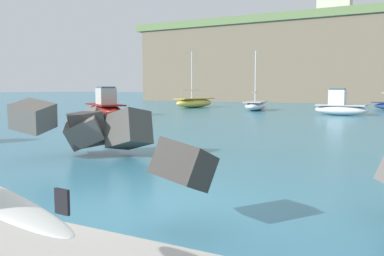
{
  "coord_description": "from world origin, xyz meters",
  "views": [
    {
      "loc": [
        3.91,
        -5.74,
        2.1
      ],
      "look_at": [
        0.61,
        0.5,
        1.4
      ],
      "focal_mm": 37.12,
      "sensor_mm": 36.0,
      "label": 1
    }
  ],
  "objects_px": {
    "boat_near_centre": "(340,107)",
    "boat_far_left": "(105,107)",
    "boat_mid_left": "(194,102)",
    "station_building_west": "(335,6)",
    "boat_near_right": "(256,105)"
  },
  "relations": [
    {
      "from": "boat_near_centre",
      "to": "boat_mid_left",
      "type": "bearing_deg",
      "value": 160.53
    },
    {
      "from": "boat_mid_left",
      "to": "boat_far_left",
      "type": "height_order",
      "value": "boat_mid_left"
    },
    {
      "from": "boat_far_left",
      "to": "station_building_west",
      "type": "relative_size",
      "value": 0.87
    },
    {
      "from": "boat_far_left",
      "to": "boat_near_right",
      "type": "bearing_deg",
      "value": 59.24
    },
    {
      "from": "boat_near_centre",
      "to": "boat_far_left",
      "type": "distance_m",
      "value": 18.43
    },
    {
      "from": "boat_near_centre",
      "to": "station_building_west",
      "type": "xyz_separation_m",
      "value": [
        -7.01,
        42.08,
        16.0
      ]
    },
    {
      "from": "boat_near_right",
      "to": "boat_far_left",
      "type": "relative_size",
      "value": 1.01
    },
    {
      "from": "boat_near_centre",
      "to": "boat_far_left",
      "type": "relative_size",
      "value": 0.73
    },
    {
      "from": "boat_far_left",
      "to": "boat_near_centre",
      "type": "bearing_deg",
      "value": 30.57
    },
    {
      "from": "boat_near_right",
      "to": "boat_near_centre",
      "type": "bearing_deg",
      "value": -23.48
    },
    {
      "from": "boat_far_left",
      "to": "boat_mid_left",
      "type": "bearing_deg",
      "value": 90.29
    },
    {
      "from": "boat_far_left",
      "to": "station_building_west",
      "type": "height_order",
      "value": "station_building_west"
    },
    {
      "from": "boat_mid_left",
      "to": "station_building_west",
      "type": "xyz_separation_m",
      "value": [
        8.93,
        36.44,
        16.07
      ]
    },
    {
      "from": "station_building_west",
      "to": "boat_near_right",
      "type": "bearing_deg",
      "value": -91.73
    },
    {
      "from": "boat_near_centre",
      "to": "boat_far_left",
      "type": "xyz_separation_m",
      "value": [
        -15.87,
        -9.37,
        0.05
      ]
    }
  ]
}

